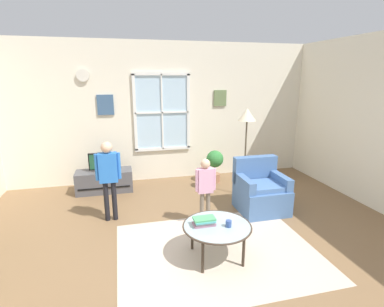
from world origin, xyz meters
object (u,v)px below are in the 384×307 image
Objects in this scene: book_stack at (205,221)px; person_blue_shirt at (108,172)px; potted_plant_by_window at (215,162)px; tv_stand at (105,181)px; television at (103,161)px; remote_near_books at (212,223)px; floor_lamp at (247,123)px; armchair at (260,192)px; cup at (229,224)px; person_pink_shirt at (205,184)px; coffee_table at (217,227)px.

book_stack is 0.21× the size of person_blue_shirt.
tv_stand is at bearing 179.85° from potted_plant_by_window.
remote_near_books is at bearing -61.66° from television.
floor_lamp is at bearing -68.88° from potted_plant_by_window.
armchair is at bearing -30.15° from tv_stand.
floor_lamp is (1.02, 1.87, 0.90)m from cup.
cup is 0.05× the size of floor_lamp.
television is 2.88m from book_stack.
person_pink_shirt is (-1.05, -0.27, 0.33)m from armchair.
remote_near_books is at bearing 128.46° from coffee_table.
cup is at bearing -22.63° from book_stack.
remote_near_books is at bearing -138.38° from armchair.
person_blue_shirt is at bearing -83.58° from tv_stand.
armchair is 1.61m from coffee_table.
armchair is 0.69× the size of person_blue_shirt.
floor_lamp is (-0.00, 0.68, 1.05)m from armchair.
book_stack is (-0.14, 0.05, 0.07)m from coffee_table.
remote_near_books is at bearing -46.17° from person_blue_shirt.
armchair is 1.69m from book_stack.
armchair is 1.53m from potted_plant_by_window.
coffee_table is at bearing 153.43° from cup.
person_blue_shirt is 2.55m from floor_lamp.
remote_near_books is 2.31m from floor_lamp.
tv_stand is 7.59× the size of remote_near_books.
tv_stand is at bearing 90.00° from television.
armchair reaches higher than tv_stand.
person_blue_shirt is at bearing -169.52° from floor_lamp.
television is 1.98× the size of book_stack.
potted_plant_by_window is at bearing 72.38° from coffee_table.
potted_plant_by_window is at bearing 69.19° from book_stack.
television is at bearing 120.07° from cup.
television is 2.34m from person_pink_shirt.
armchair reaches higher than potted_plant_by_window.
book_stack is at bearing -126.40° from floor_lamp.
coffee_table is at bearing -46.40° from person_blue_shirt.
cup is (1.56, -2.69, -0.13)m from television.
armchair is at bearing -89.95° from floor_lamp.
cup is 2.02m from person_blue_shirt.
book_stack reaches higher than tv_stand.
armchair reaches higher than cup.
person_blue_shirt is 0.77× the size of floor_lamp.
book_stack is at bearing -110.81° from potted_plant_by_window.
armchair is at bearing 44.48° from coffee_table.
remote_near_books is 0.11× the size of person_blue_shirt.
tv_stand is at bearing 149.85° from armchair.
armchair is 1.13m from person_pink_shirt.
tv_stand is at bearing 118.31° from remote_near_books.
remote_near_books is 0.09× the size of floor_lamp.
cup is 0.93m from person_pink_shirt.
television is 3.00m from coffee_table.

